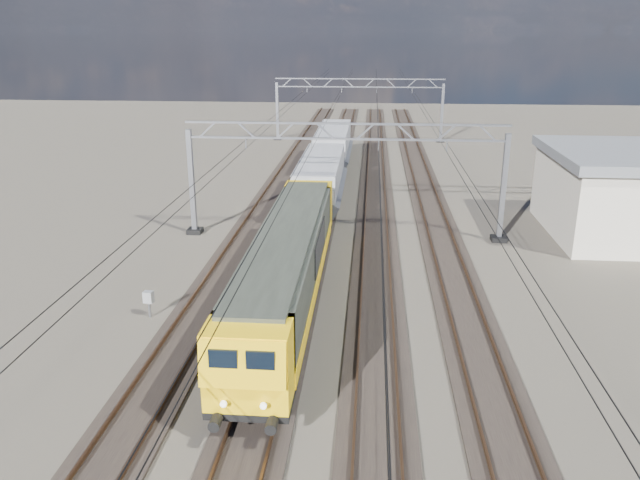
# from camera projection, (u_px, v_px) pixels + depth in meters

# --- Properties ---
(ground) EXTENTS (160.00, 160.00, 0.00)m
(ground) POSITION_uv_depth(u_px,v_px,m) (340.00, 259.00, 35.24)
(ground) COLOR #29251E
(ground) RESTS_ON ground
(track_outer_west) EXTENTS (2.60, 140.00, 0.30)m
(track_outer_west) POSITION_uv_depth(u_px,v_px,m) (236.00, 255.00, 35.69)
(track_outer_west) COLOR black
(track_outer_west) RESTS_ON ground
(track_loco) EXTENTS (2.60, 140.00, 0.30)m
(track_loco) POSITION_uv_depth(u_px,v_px,m) (305.00, 257.00, 35.37)
(track_loco) COLOR black
(track_loco) RESTS_ON ground
(track_inner_east) EXTENTS (2.60, 140.00, 0.30)m
(track_inner_east) POSITION_uv_depth(u_px,v_px,m) (376.00, 259.00, 35.06)
(track_inner_east) COLOR black
(track_inner_east) RESTS_ON ground
(track_outer_east) EXTENTS (2.60, 140.00, 0.30)m
(track_outer_east) POSITION_uv_depth(u_px,v_px,m) (448.00, 261.00, 34.74)
(track_outer_east) COLOR black
(track_outer_east) RESTS_ON ground
(catenary_gantry_mid) EXTENTS (19.90, 0.90, 7.11)m
(catenary_gantry_mid) POSITION_uv_depth(u_px,v_px,m) (345.00, 176.00, 37.77)
(catenary_gantry_mid) COLOR gray
(catenary_gantry_mid) RESTS_ON ground
(catenary_gantry_far) EXTENTS (19.90, 0.90, 7.11)m
(catenary_gantry_far) POSITION_uv_depth(u_px,v_px,m) (359.00, 107.00, 71.76)
(catenary_gantry_far) COLOR gray
(catenary_gantry_far) RESTS_ON ground
(overhead_wires) EXTENTS (12.03, 140.00, 0.53)m
(overhead_wires) POSITION_uv_depth(u_px,v_px,m) (348.00, 135.00, 40.95)
(overhead_wires) COLOR black
(overhead_wires) RESTS_ON ground
(locomotive) EXTENTS (2.76, 21.10, 3.62)m
(locomotive) POSITION_uv_depth(u_px,v_px,m) (288.00, 264.00, 27.91)
(locomotive) COLOR black
(locomotive) RESTS_ON ground
(hopper_wagon_lead) EXTENTS (3.38, 13.00, 3.25)m
(hopper_wagon_lead) POSITION_uv_depth(u_px,v_px,m) (321.00, 178.00, 44.65)
(hopper_wagon_lead) COLOR black
(hopper_wagon_lead) RESTS_ON ground
(hopper_wagon_mid) EXTENTS (3.38, 13.00, 3.25)m
(hopper_wagon_mid) POSITION_uv_depth(u_px,v_px,m) (333.00, 144.00, 58.06)
(hopper_wagon_mid) COLOR black
(hopper_wagon_mid) RESTS_ON ground
(trackside_cabinet) EXTENTS (0.45, 0.36, 1.26)m
(trackside_cabinet) POSITION_uv_depth(u_px,v_px,m) (148.00, 298.00, 27.80)
(trackside_cabinet) COLOR gray
(trackside_cabinet) RESTS_ON ground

